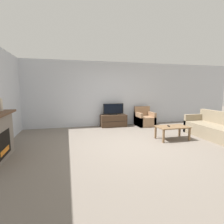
# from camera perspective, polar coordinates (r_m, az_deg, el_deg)

# --- Properties ---
(ground_plane) EXTENTS (24.00, 24.00, 0.00)m
(ground_plane) POSITION_cam_1_polar(r_m,az_deg,el_deg) (5.10, 6.65, -10.45)
(ground_plane) COLOR slate
(wall_back) EXTENTS (12.00, 0.06, 2.70)m
(wall_back) POSITION_cam_1_polar(r_m,az_deg,el_deg) (7.50, -0.88, 5.87)
(wall_back) COLOR silver
(wall_back) RESTS_ON ground
(mantel_vase_right) EXTENTS (0.08, 0.08, 0.32)m
(mantel_vase_right) POSITION_cam_1_polar(r_m,az_deg,el_deg) (4.86, -32.57, 2.05)
(mantel_vase_right) COLOR beige
(mantel_vase_right) RESTS_ON fireplace
(tv_stand) EXTENTS (1.08, 0.47, 0.50)m
(tv_stand) POSITION_cam_1_polar(r_m,az_deg,el_deg) (7.35, 0.46, -2.81)
(tv_stand) COLOR #422D1E
(tv_stand) RESTS_ON ground
(tv) EXTENTS (0.86, 0.18, 0.47)m
(tv) POSITION_cam_1_polar(r_m,az_deg,el_deg) (7.28, 0.47, 0.79)
(tv) COLOR black
(tv) RESTS_ON tv_stand
(armchair) EXTENTS (0.70, 0.76, 0.81)m
(armchair) POSITION_cam_1_polar(r_m,az_deg,el_deg) (7.64, 10.52, -2.37)
(armchair) COLOR #937051
(armchair) RESTS_ON ground
(coffee_table) EXTENTS (0.96, 0.56, 0.42)m
(coffee_table) POSITION_cam_1_polar(r_m,az_deg,el_deg) (5.76, 19.09, -4.99)
(coffee_table) COLOR brown
(coffee_table) RESTS_ON ground
(remote) EXTENTS (0.07, 0.15, 0.02)m
(remote) POSITION_cam_1_polar(r_m,az_deg,el_deg) (5.71, 18.01, -4.37)
(remote) COLOR black
(remote) RESTS_ON coffee_table
(couch) EXTENTS (0.86, 2.07, 0.83)m
(couch) POSITION_cam_1_polar(r_m,az_deg,el_deg) (6.50, 31.17, -5.01)
(couch) COLOR gray
(couch) RESTS_ON ground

